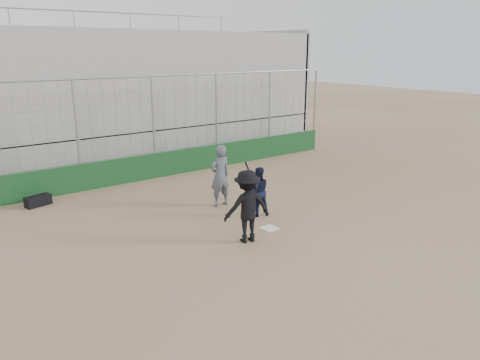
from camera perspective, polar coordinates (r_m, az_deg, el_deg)
ground at (r=13.64m, az=3.58°, el=-5.94°), size 90.00×90.00×0.00m
home_plate at (r=13.63m, az=3.59°, el=-5.89°), size 0.44×0.44×0.02m
backstop at (r=18.96m, az=-10.32°, el=3.13°), size 18.10×0.25×4.04m
bleachers at (r=23.14m, az=-16.28°, el=9.97°), size 20.25×6.70×6.98m
batter_at_plate at (r=12.45m, az=0.88°, el=-3.22°), size 1.42×1.04×2.10m
catcher_crouched at (r=14.45m, az=2.21°, el=-2.40°), size 0.89×0.77×1.07m
umpire at (r=15.28m, az=-2.46°, el=0.15°), size 0.75×0.49×1.84m
equipment_bag at (r=16.84m, az=-23.40°, el=-2.33°), size 0.88×0.54×0.39m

